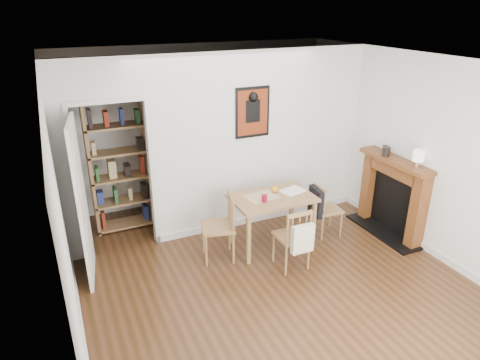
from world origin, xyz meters
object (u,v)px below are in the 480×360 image
fireplace (393,194)px  notebook (292,191)px  orange_fruit (275,189)px  red_glass (264,198)px  bookshelf (119,165)px  chair_front (292,237)px  ceramic_jar_b (385,149)px  chair_left (218,227)px  mantel_lamp (418,157)px  ceramic_jar_a (386,151)px  dining_table (272,203)px  chair_right (326,209)px

fireplace → notebook: (-1.46, 0.41, 0.15)m
orange_fruit → red_glass: bearing=-142.0°
notebook → bookshelf: bearing=146.7°
chair_front → ceramic_jar_b: 2.02m
chair_left → mantel_lamp: 2.79m
chair_left → chair_front: chair_left is taller
orange_fruit → mantel_lamp: bearing=-27.1°
chair_left → ceramic_jar_a: ceramic_jar_a is taller
dining_table → notebook: 0.35m
dining_table → notebook: bearing=6.0°
dining_table → ceramic_jar_b: (1.79, -0.10, 0.55)m
orange_fruit → chair_left: bearing=-172.7°
ceramic_jar_b → chair_front: bearing=-165.4°
dining_table → red_glass: bearing=-150.4°
chair_front → mantel_lamp: size_ratio=3.63×
orange_fruit → mantel_lamp: mantel_lamp is taller
chair_front → mantel_lamp: (1.77, -0.17, 0.87)m
bookshelf → fireplace: 4.00m
chair_front → notebook: 0.77m
fireplace → ceramic_jar_b: bearing=90.7°
notebook → ceramic_jar_a: 1.47m
chair_left → chair_front: bearing=-35.8°
chair_right → bookshelf: (-2.64, 1.47, 0.59)m
red_glass → dining_table: bearing=29.6°
fireplace → red_glass: (-1.97, 0.28, 0.19)m
chair_front → red_glass: size_ratio=8.75×
bookshelf → orange_fruit: (1.87, -1.30, -0.20)m
fireplace → orange_fruit: bearing=163.8°
bookshelf → chair_left: bearing=-55.6°
notebook → mantel_lamp: (1.43, -0.77, 0.54)m
mantel_lamp → ceramic_jar_a: size_ratio=1.80×
bookshelf → chair_front: bearing=-48.5°
fireplace → ceramic_jar_a: ceramic_jar_a is taller
dining_table → orange_fruit: (0.10, 0.12, 0.13)m
orange_fruit → fireplace: bearing=-16.2°
chair_left → ceramic_jar_a: 2.62m
orange_fruit → ceramic_jar_b: ceramic_jar_b is taller
dining_table → red_glass: (-0.17, -0.10, 0.14)m
fireplace → ceramic_jar_b: (-0.00, 0.27, 0.60)m
chair_front → fireplace: 1.82m
chair_left → bookshelf: 1.80m
dining_table → orange_fruit: bearing=49.0°
chair_right → notebook: (-0.54, 0.09, 0.35)m
chair_right → ceramic_jar_a: size_ratio=6.05×
chair_left → chair_right: (1.67, -0.05, -0.05)m
ceramic_jar_a → dining_table: bearing=172.7°
notebook → mantel_lamp: bearing=-28.3°
chair_front → fireplace: size_ratio=0.68×
orange_fruit → mantel_lamp: 1.93m
chair_right → mantel_lamp: mantel_lamp is taller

